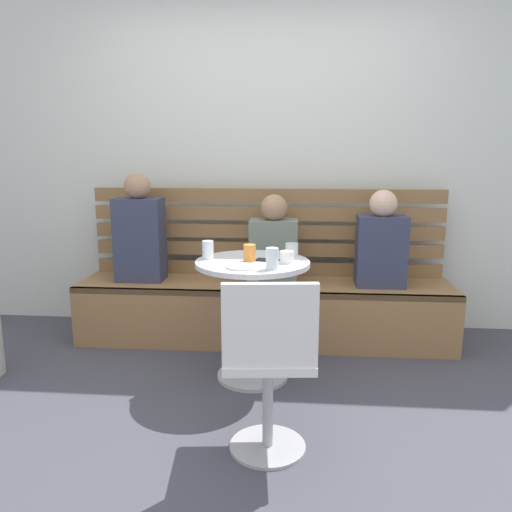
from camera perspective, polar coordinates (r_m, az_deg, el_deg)
ground at (r=2.70m, az=-0.97°, el=-18.79°), size 8.00×8.00×0.00m
back_wall at (r=3.96m, az=1.42°, el=12.91°), size 5.20×0.10×2.90m
booth_bench at (r=3.70m, az=0.90°, el=-6.34°), size 2.70×0.52×0.44m
booth_backrest at (r=3.80m, az=1.18°, el=2.78°), size 2.65×0.04×0.66m
cafe_table at (r=3.01m, az=-0.39°, el=-4.68°), size 0.68×0.68×0.74m
white_chair at (r=2.26m, az=1.45°, el=-11.92°), size 0.44×0.44×0.85m
person_adult at (r=3.74m, az=-13.14°, el=2.60°), size 0.34×0.22×0.79m
person_child_left at (r=3.60m, az=14.10°, el=1.35°), size 0.34×0.22×0.68m
person_child_middle at (r=3.57m, az=2.03°, el=1.32°), size 0.34×0.22×0.64m
cup_tumbler_orange at (r=2.94m, az=-0.74°, el=0.36°), size 0.07×0.07×0.10m
cup_water_clear at (r=3.02m, az=-5.52°, el=0.71°), size 0.07×0.07×0.11m
cup_glass_tall at (r=2.73m, az=1.85°, el=-0.30°), size 0.07×0.07×0.12m
cup_glass_short at (r=3.09m, az=4.10°, el=0.73°), size 0.08×0.08×0.08m
cup_ceramic_white at (r=2.90m, az=3.54°, el=-0.12°), size 0.08×0.08×0.07m
plate_small at (r=2.78m, az=-1.67°, el=-1.24°), size 0.17×0.17×0.01m
phone_on_table at (r=2.96m, az=1.33°, el=-0.48°), size 0.15×0.11×0.01m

